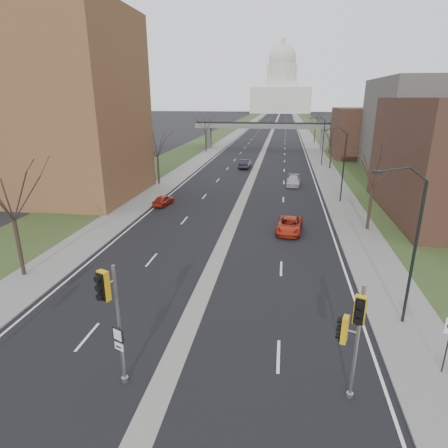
% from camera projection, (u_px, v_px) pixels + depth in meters
% --- Properties ---
extents(ground, '(700.00, 700.00, 0.00)m').
position_uv_depth(ground, '(167.00, 374.00, 17.13)').
color(ground, black).
rests_on(ground, ground).
extents(road_surface, '(20.00, 600.00, 0.01)m').
position_uv_depth(road_surface, '(274.00, 128.00, 157.48)').
color(road_surface, black).
rests_on(road_surface, ground).
extents(median_strip, '(1.20, 600.00, 0.02)m').
position_uv_depth(median_strip, '(274.00, 128.00, 157.48)').
color(median_strip, gray).
rests_on(median_strip, ground).
extents(sidewalk_right, '(4.00, 600.00, 0.12)m').
position_uv_depth(sidewalk_right, '(303.00, 128.00, 155.68)').
color(sidewalk_right, gray).
rests_on(sidewalk_right, ground).
extents(sidewalk_left, '(4.00, 600.00, 0.12)m').
position_uv_depth(sidewalk_left, '(245.00, 127.00, 159.24)').
color(sidewalk_left, gray).
rests_on(sidewalk_left, ground).
extents(grass_verge_right, '(8.00, 600.00, 0.10)m').
position_uv_depth(grass_verge_right, '(317.00, 128.00, 154.79)').
color(grass_verge_right, '#2D3E1C').
rests_on(grass_verge_right, ground).
extents(grass_verge_left, '(8.00, 600.00, 0.10)m').
position_uv_depth(grass_verge_left, '(231.00, 127.00, 160.13)').
color(grass_verge_left, '#2D3E1C').
rests_on(grass_verge_left, ground).
extents(apartment_building, '(25.00, 16.00, 22.00)m').
position_uv_depth(apartment_building, '(31.00, 106.00, 45.53)').
color(apartment_building, brown).
rests_on(apartment_building, ground).
extents(commercial_block_mid, '(18.00, 22.00, 15.00)m').
position_uv_depth(commercial_block_mid, '(433.00, 128.00, 59.23)').
color(commercial_block_mid, '#595751').
rests_on(commercial_block_mid, ground).
extents(commercial_block_far, '(14.00, 14.00, 10.00)m').
position_uv_depth(commercial_block_far, '(368.00, 133.00, 77.76)').
color(commercial_block_far, '#452A20').
rests_on(commercial_block_far, ground).
extents(pedestrian_bridge, '(34.00, 3.00, 6.45)m').
position_uv_depth(pedestrian_bridge, '(265.00, 129.00, 90.43)').
color(pedestrian_bridge, slate).
rests_on(pedestrian_bridge, ground).
extents(capitol, '(48.00, 42.00, 55.75)m').
position_uv_depth(capitol, '(281.00, 89.00, 310.59)').
color(capitol, silver).
rests_on(capitol, ground).
extents(streetlight_near, '(2.61, 0.20, 8.70)m').
position_uv_depth(streetlight_near, '(406.00, 203.00, 18.88)').
color(streetlight_near, black).
rests_on(streetlight_near, sidewalk_right).
extents(streetlight_mid, '(2.61, 0.20, 8.70)m').
position_uv_depth(streetlight_mid, '(339.00, 144.00, 43.21)').
color(streetlight_mid, black).
rests_on(streetlight_mid, sidewalk_right).
extents(streetlight_far, '(2.61, 0.20, 8.70)m').
position_uv_depth(streetlight_far, '(320.00, 127.00, 67.54)').
color(streetlight_far, black).
rests_on(streetlight_far, sidewalk_right).
extents(tree_left_a, '(7.20, 7.20, 9.40)m').
position_uv_depth(tree_left_a, '(7.00, 184.00, 24.41)').
color(tree_left_a, '#382B21').
rests_on(tree_left_a, sidewalk_left).
extents(tree_left_b, '(6.75, 6.75, 8.81)m').
position_uv_depth(tree_left_b, '(157.00, 141.00, 52.62)').
color(tree_left_b, '#382B21').
rests_on(tree_left_b, sidewalk_left).
extents(tree_left_c, '(7.65, 7.65, 9.99)m').
position_uv_depth(tree_left_c, '(206.00, 121.00, 84.17)').
color(tree_left_c, '#382B21').
rests_on(tree_left_c, sidewalk_left).
extents(tree_right_a, '(7.20, 7.20, 9.40)m').
position_uv_depth(tree_right_a, '(376.00, 160.00, 33.66)').
color(tree_right_a, '#382B21').
rests_on(tree_right_a, sidewalk_right).
extents(tree_right_b, '(6.30, 6.30, 8.22)m').
position_uv_depth(tree_right_b, '(333.00, 135.00, 64.80)').
color(tree_right_b, '#382B21').
rests_on(tree_right_b, sidewalk_right).
extents(tree_right_c, '(7.65, 7.65, 9.99)m').
position_uv_depth(tree_right_c, '(316.00, 117.00, 101.83)').
color(tree_right_c, '#382B21').
rests_on(tree_right_c, sidewalk_right).
extents(signal_pole_median, '(0.82, 0.94, 5.67)m').
position_uv_depth(signal_pole_median, '(111.00, 307.00, 15.16)').
color(signal_pole_median, gray).
rests_on(signal_pole_median, ground).
extents(signal_pole_right, '(0.89, 1.17, 5.29)m').
position_uv_depth(signal_pole_right, '(353.00, 328.00, 14.61)').
color(signal_pole_right, gray).
rests_on(signal_pole_right, ground).
extents(car_left_near, '(1.92, 3.74, 1.22)m').
position_uv_depth(car_left_near, '(163.00, 200.00, 43.82)').
color(car_left_near, maroon).
rests_on(car_left_near, ground).
extents(car_left_far, '(1.88, 4.85, 1.57)m').
position_uv_depth(car_left_far, '(245.00, 164.00, 67.01)').
color(car_left_far, black).
rests_on(car_left_far, ground).
extents(car_right_near, '(2.71, 5.03, 1.34)m').
position_uv_depth(car_right_near, '(289.00, 225.00, 35.03)').
color(car_right_near, '#B42813').
rests_on(car_right_near, ground).
extents(car_right_mid, '(2.10, 4.72, 1.35)m').
position_uv_depth(car_right_mid, '(293.00, 181.00, 53.61)').
color(car_right_mid, '#B5B4BC').
rests_on(car_right_mid, ground).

